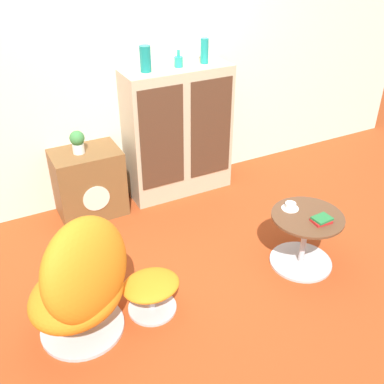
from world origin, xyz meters
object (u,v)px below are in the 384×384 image
object	(u,v)px
egg_chair	(82,284)
teacup	(290,206)
book_stack	(322,220)
vase_inner_right	(205,51)
coffee_table	(304,239)
tv_console	(89,183)
sideboard	(178,132)
vase_inner_left	(179,61)
potted_plant	(77,141)
vase_leftmost	(145,59)
ottoman	(151,289)

from	to	relation	value
egg_chair	teacup	bearing A→B (deg)	1.62
teacup	book_stack	world-z (taller)	teacup
egg_chair	vase_inner_right	xyz separation A→B (m)	(1.59, 1.37, 0.90)
coffee_table	egg_chair	bearing A→B (deg)	176.93
tv_console	teacup	bearing A→B (deg)	-48.14
sideboard	vase_inner_left	bearing A→B (deg)	11.41
tv_console	egg_chair	size ratio (longest dim) A/B	0.68
potted_plant	book_stack	world-z (taller)	potted_plant
vase_leftmost	book_stack	distance (m)	1.90
vase_inner_left	teacup	distance (m)	1.57
book_stack	potted_plant	bearing A→B (deg)	130.24
egg_chair	vase_inner_right	size ratio (longest dim) A/B	4.17
egg_chair	potted_plant	distance (m)	1.44
tv_console	vase_leftmost	bearing A→B (deg)	1.55
ottoman	coffee_table	distance (m)	1.22
vase_inner_right	teacup	xyz separation A→B (m)	(0.01, -1.33, -0.85)
potted_plant	book_stack	distance (m)	2.05
vase_inner_left	vase_inner_right	xyz separation A→B (m)	(0.25, 0.00, 0.06)
coffee_table	vase_inner_right	distance (m)	1.82
sideboard	egg_chair	distance (m)	1.91
coffee_table	book_stack	bearing A→B (deg)	-72.21
tv_console	coffee_table	world-z (taller)	tv_console
vase_leftmost	teacup	world-z (taller)	vase_leftmost
vase_leftmost	vase_inner_right	xyz separation A→B (m)	(0.56, 0.00, 0.00)
teacup	egg_chair	bearing A→B (deg)	-178.38
sideboard	teacup	world-z (taller)	sideboard
ottoman	teacup	bearing A→B (deg)	2.36
teacup	book_stack	xyz separation A→B (m)	(0.09, -0.24, -0.00)
coffee_table	potted_plant	xyz separation A→B (m)	(-1.28, 1.45, 0.49)
ottoman	teacup	distance (m)	1.20
coffee_table	vase_inner_right	world-z (taller)	vase_inner_right
teacup	book_stack	size ratio (longest dim) A/B	0.90
book_stack	coffee_table	bearing A→B (deg)	107.79
tv_console	ottoman	bearing A→B (deg)	-89.46
coffee_table	vase_inner_left	xyz separation A→B (m)	(-0.33, 1.46, 1.03)
vase_leftmost	egg_chair	bearing A→B (deg)	-126.97
vase_leftmost	vase_inner_left	bearing A→B (deg)	0.00
ottoman	vase_leftmost	size ratio (longest dim) A/B	1.84
potted_plant	teacup	bearing A→B (deg)	-47.06
coffee_table	vase_inner_left	bearing A→B (deg)	102.58
ottoman	egg_chair	bearing A→B (deg)	179.70
ottoman	book_stack	bearing A→B (deg)	-8.72
tv_console	egg_chair	world-z (taller)	egg_chair
potted_plant	tv_console	bearing A→B (deg)	-0.96
egg_chair	potted_plant	bearing A→B (deg)	74.26
egg_chair	book_stack	distance (m)	1.71
tv_console	teacup	xyz separation A→B (m)	(1.17, -1.31, 0.16)
potted_plant	book_stack	size ratio (longest dim) A/B	1.38
egg_chair	potted_plant	xyz separation A→B (m)	(0.38, 1.36, 0.30)
teacup	vase_inner_right	bearing A→B (deg)	90.64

